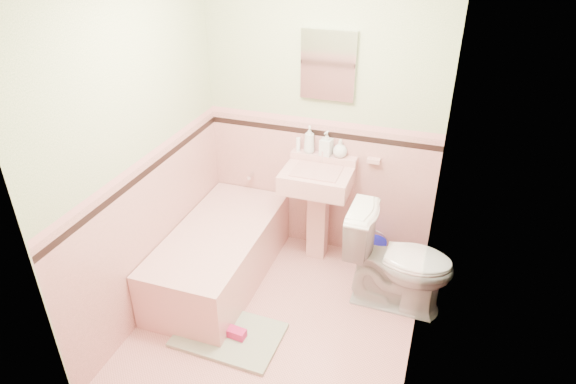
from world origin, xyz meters
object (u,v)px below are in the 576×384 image
(medicine_cabinet, at_px, (328,65))
(shoe, at_px, (235,333))
(bathtub, at_px, (220,256))
(soap_bottle_right, at_px, (340,148))
(bucket, at_px, (373,252))
(toilet, at_px, (399,261))
(soap_bottle_mid, at_px, (326,143))
(soap_bottle_left, at_px, (309,140))
(sink, at_px, (316,216))

(medicine_cabinet, bearing_deg, shoe, -101.61)
(bathtub, height_order, soap_bottle_right, soap_bottle_right)
(bucket, bearing_deg, soap_bottle_right, 167.05)
(toilet, bearing_deg, soap_bottle_mid, 55.12)
(soap_bottle_left, height_order, toilet, soap_bottle_left)
(bathtub, relative_size, soap_bottle_right, 9.74)
(sink, relative_size, bucket, 3.94)
(soap_bottle_right, bearing_deg, sink, -127.40)
(soap_bottle_left, relative_size, soap_bottle_mid, 1.12)
(medicine_cabinet, height_order, soap_bottle_right, medicine_cabinet)
(medicine_cabinet, height_order, shoe, medicine_cabinet)
(sink, xyz_separation_m, toilet, (0.77, -0.37, -0.03))
(bucket, relative_size, shoe, 1.37)
(soap_bottle_left, bearing_deg, sink, -54.24)
(shoe, bearing_deg, soap_bottle_left, 88.79)
(sink, distance_m, shoe, 1.24)
(soap_bottle_mid, distance_m, toilet, 1.13)
(bathtub, bearing_deg, soap_bottle_left, 52.22)
(soap_bottle_right, height_order, toilet, soap_bottle_right)
(bathtub, distance_m, medicine_cabinet, 1.78)
(toilet, bearing_deg, shoe, 128.00)
(medicine_cabinet, xyz_separation_m, soap_bottle_left, (-0.13, -0.03, -0.63))
(sink, bearing_deg, shoe, -103.67)
(soap_bottle_mid, relative_size, toilet, 0.25)
(bathtub, height_order, sink, sink)
(toilet, height_order, shoe, toilet)
(toilet, bearing_deg, sink, 65.74)
(soap_bottle_right, height_order, shoe, soap_bottle_right)
(bathtub, distance_m, toilet, 1.47)
(sink, distance_m, soap_bottle_mid, 0.64)
(bathtub, relative_size, soap_bottle_left, 6.33)
(medicine_cabinet, height_order, bucket, medicine_cabinet)
(sink, relative_size, soap_bottle_left, 3.75)
(soap_bottle_right, distance_m, shoe, 1.69)
(sink, relative_size, soap_bottle_mid, 4.22)
(sink, xyz_separation_m, bucket, (0.50, 0.10, -0.33))
(medicine_cabinet, bearing_deg, soap_bottle_right, -12.30)
(soap_bottle_right, bearing_deg, toilet, -41.00)
(shoe, bearing_deg, sink, 81.52)
(sink, distance_m, toilet, 0.85)
(medicine_cabinet, distance_m, soap_bottle_right, 0.69)
(soap_bottle_right, bearing_deg, medicine_cabinet, 167.70)
(bathtub, bearing_deg, toilet, 6.50)
(bucket, bearing_deg, soap_bottle_mid, 170.16)
(medicine_cabinet, relative_size, soap_bottle_mid, 2.59)
(bathtub, xyz_separation_m, soap_bottle_mid, (0.70, 0.71, 0.83))
(bathtub, bearing_deg, sink, 37.93)
(soap_bottle_left, bearing_deg, bucket, -7.57)
(soap_bottle_left, height_order, soap_bottle_right, soap_bottle_left)
(soap_bottle_right, xyz_separation_m, shoe, (-0.42, -1.32, -0.96))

